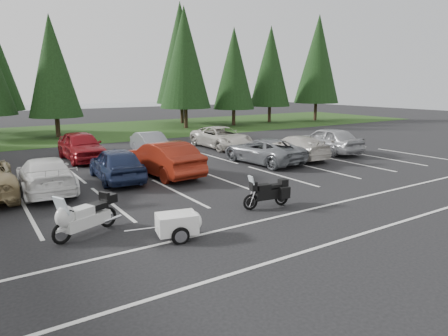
% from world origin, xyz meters
% --- Properties ---
extents(ground, '(120.00, 120.00, 0.00)m').
position_xyz_m(ground, '(0.00, 0.00, 0.00)').
color(ground, black).
rests_on(ground, ground).
extents(grass_strip, '(80.00, 16.00, 0.01)m').
position_xyz_m(grass_strip, '(0.00, 24.00, 0.01)').
color(grass_strip, '#1E3711').
rests_on(grass_strip, ground).
extents(lake_water, '(70.00, 50.00, 0.02)m').
position_xyz_m(lake_water, '(4.00, 55.00, 0.00)').
color(lake_water, slate).
rests_on(lake_water, ground).
extents(stall_markings, '(32.00, 16.00, 0.01)m').
position_xyz_m(stall_markings, '(0.00, 2.00, 0.00)').
color(stall_markings, silver).
rests_on(stall_markings, ground).
extents(conifer_5, '(4.14, 4.14, 9.63)m').
position_xyz_m(conifer_5, '(0.00, 21.60, 5.63)').
color(conifer_5, '#332316').
rests_on(conifer_5, ground).
extents(conifer_6, '(4.93, 4.93, 11.48)m').
position_xyz_m(conifer_6, '(12.00, 22.10, 6.71)').
color(conifer_6, '#332316').
rests_on(conifer_6, ground).
extents(conifer_7, '(4.27, 4.27, 9.94)m').
position_xyz_m(conifer_7, '(17.50, 21.80, 5.81)').
color(conifer_7, '#332316').
rests_on(conifer_7, ground).
extents(conifer_8, '(4.53, 4.53, 10.56)m').
position_xyz_m(conifer_8, '(23.00, 22.60, 6.17)').
color(conifer_8, '#332316').
rests_on(conifer_8, ground).
extents(conifer_9, '(5.19, 5.19, 12.10)m').
position_xyz_m(conifer_9, '(29.00, 21.30, 7.07)').
color(conifer_9, '#332316').
rests_on(conifer_9, ground).
extents(conifer_back_c, '(5.50, 5.50, 12.81)m').
position_xyz_m(conifer_back_c, '(14.00, 26.80, 7.49)').
color(conifer_back_c, '#332316').
rests_on(conifer_back_c, ground).
extents(car_near_3, '(2.20, 4.93, 1.40)m').
position_xyz_m(car_near_3, '(-3.86, 3.96, 0.70)').
color(car_near_3, white).
rests_on(car_near_3, ground).
extents(car_near_4, '(2.12, 4.56, 1.51)m').
position_xyz_m(car_near_4, '(-0.85, 4.33, 0.76)').
color(car_near_4, '#1B2645').
rests_on(car_near_4, ground).
extents(car_near_5, '(2.13, 5.07, 1.63)m').
position_xyz_m(car_near_5, '(1.32, 4.10, 0.81)').
color(car_near_5, maroon).
rests_on(car_near_5, ground).
extents(car_near_6, '(2.74, 5.12, 1.37)m').
position_xyz_m(car_near_6, '(7.18, 3.90, 0.68)').
color(car_near_6, slate).
rests_on(car_near_6, ground).
extents(car_near_7, '(2.20, 4.76, 1.35)m').
position_xyz_m(car_near_7, '(9.63, 3.99, 0.67)').
color(car_near_7, beige).
rests_on(car_near_7, ground).
extents(car_near_8, '(2.05, 4.82, 1.63)m').
position_xyz_m(car_near_8, '(12.65, 4.34, 0.81)').
color(car_near_8, '#9B9C9F').
rests_on(car_near_8, ground).
extents(car_far_2, '(1.98, 4.83, 1.64)m').
position_xyz_m(car_far_2, '(-0.93, 10.19, 0.82)').
color(car_far_2, maroon).
rests_on(car_far_2, ground).
extents(car_far_3, '(1.61, 4.16, 1.35)m').
position_xyz_m(car_far_3, '(3.10, 9.70, 0.68)').
color(car_far_3, gray).
rests_on(car_far_3, ground).
extents(car_far_4, '(2.40, 5.17, 1.43)m').
position_xyz_m(car_far_4, '(8.12, 9.60, 0.72)').
color(car_far_4, beige).
rests_on(car_far_4, ground).
extents(touring_motorcycle, '(2.52, 1.66, 1.34)m').
position_xyz_m(touring_motorcycle, '(-3.76, -1.72, 0.67)').
color(touring_motorcycle, silver).
rests_on(touring_motorcycle, ground).
extents(cargo_trailer, '(1.75, 1.22, 0.74)m').
position_xyz_m(cargo_trailer, '(-1.70, -3.37, 0.37)').
color(cargo_trailer, white).
rests_on(cargo_trailer, ground).
extents(adventure_motorcycle, '(2.10, 0.95, 1.23)m').
position_xyz_m(adventure_motorcycle, '(2.21, -2.50, 0.62)').
color(adventure_motorcycle, black).
rests_on(adventure_motorcycle, ground).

